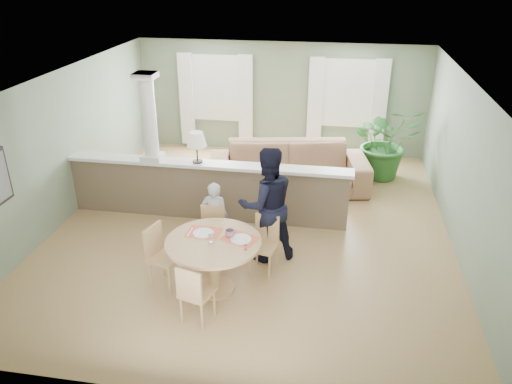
% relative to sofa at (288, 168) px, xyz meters
% --- Properties ---
extents(ground, '(8.00, 8.00, 0.00)m').
position_rel_sofa_xyz_m(ground, '(-0.46, -1.71, -0.48)').
color(ground, tan).
rests_on(ground, ground).
extents(room_shell, '(7.02, 8.02, 2.71)m').
position_rel_sofa_xyz_m(room_shell, '(-0.49, -1.08, 1.33)').
color(room_shell, gray).
rests_on(room_shell, ground).
extents(pony_wall, '(5.32, 0.38, 2.70)m').
position_rel_sofa_xyz_m(pony_wall, '(-1.45, -1.51, 0.23)').
color(pony_wall, brown).
rests_on(pony_wall, ground).
extents(sofa, '(3.46, 1.85, 0.96)m').
position_rel_sofa_xyz_m(sofa, '(0.00, 0.00, 0.00)').
color(sofa, '#987853').
rests_on(sofa, ground).
extents(houseplant, '(1.74, 1.60, 1.64)m').
position_rel_sofa_xyz_m(houseplant, '(2.02, 1.03, 0.34)').
color(houseplant, '#296227').
rests_on(houseplant, ground).
extents(dining_table, '(1.38, 1.38, 0.94)m').
position_rel_sofa_xyz_m(dining_table, '(-0.68, -3.70, 0.18)').
color(dining_table, tan).
rests_on(dining_table, ground).
extents(chair_far_boy, '(0.47, 0.47, 0.88)m').
position_rel_sofa_xyz_m(chair_far_boy, '(-0.93, -2.80, 0.00)').
color(chair_far_boy, tan).
rests_on(chair_far_boy, ground).
extents(chair_far_man, '(0.48, 0.48, 0.90)m').
position_rel_sofa_xyz_m(chair_far_man, '(-0.04, -3.04, 0.02)').
color(chair_far_man, tan).
rests_on(chair_far_man, ground).
extents(chair_near, '(0.49, 0.49, 0.88)m').
position_rel_sofa_xyz_m(chair_near, '(-0.77, -4.46, 0.01)').
color(chair_near, tan).
rests_on(chair_near, ground).
extents(chair_side, '(0.53, 0.53, 0.95)m').
position_rel_sofa_xyz_m(chair_side, '(-1.50, -3.68, 0.05)').
color(chair_side, tan).
rests_on(chair_side, ground).
extents(child_person, '(0.46, 0.32, 1.24)m').
position_rel_sofa_xyz_m(child_person, '(-0.93, -2.62, 0.14)').
color(child_person, '#A4A4A9').
rests_on(child_person, ground).
extents(man_person, '(1.15, 1.05, 1.91)m').
position_rel_sofa_xyz_m(man_person, '(-0.06, -2.68, 0.48)').
color(man_person, black).
rests_on(man_person, ground).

